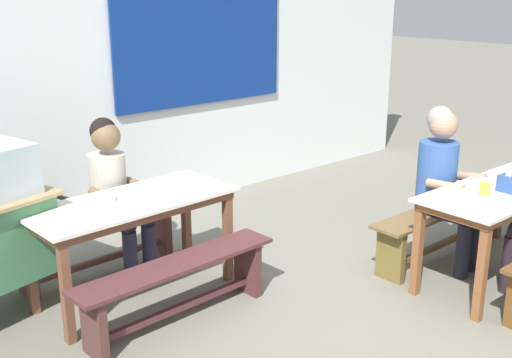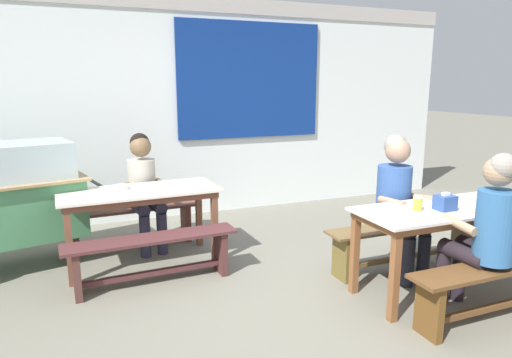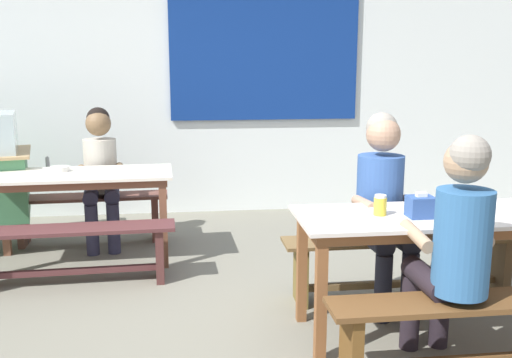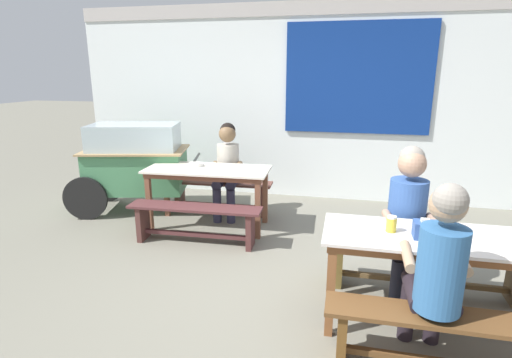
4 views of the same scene
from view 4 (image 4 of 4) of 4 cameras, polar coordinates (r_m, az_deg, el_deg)
name	(u,v)px [view 4 (image 4 of 4)]	position (r m, az deg, el deg)	size (l,w,h in m)	color
ground_plane	(286,288)	(3.77, 4.36, -15.28)	(40.00, 40.00, 0.00)	slate
backdrop_wall	(319,99)	(6.11, 8.92, 11.17)	(7.44, 0.23, 2.86)	white
dining_table_far	(208,175)	(4.95, -6.87, 0.58)	(1.53, 0.71, 0.76)	silver
dining_table_near	(443,247)	(3.23, 25.07, -8.74)	(1.71, 0.64, 0.76)	silver
bench_far_back	(220,192)	(5.54, -5.12, -1.81)	(1.44, 0.35, 0.44)	brown
bench_far_front	(195,219)	(4.58, -8.70, -5.60)	(1.52, 0.34, 0.44)	#512A2B
bench_near_back	(424,262)	(3.86, 22.86, -10.81)	(1.69, 0.29, 0.44)	brown
bench_near_front	(454,337)	(2.95, 26.35, -19.51)	(1.60, 0.28, 0.44)	brown
food_cart	(135,160)	(5.76, -16.93, 2.55)	(1.85, 1.14, 1.22)	#488A5B
person_center_facing	(227,164)	(5.32, -4.15, 2.21)	(0.44, 0.58, 1.25)	#2F2E46
person_right_near_table	(408,213)	(3.60, 20.89, -4.55)	(0.44, 0.55, 1.31)	#202330
person_near_front	(437,266)	(2.78, 24.44, -11.28)	(0.40, 0.55, 1.29)	black
tissue_box	(424,230)	(3.10, 22.88, -6.68)	(0.15, 0.13, 0.15)	#2D4D92
condiment_jar	(391,224)	(3.13, 18.74, -6.10)	(0.07, 0.07, 0.12)	yellow
soup_bowl	(197,164)	(5.05, -8.35, 2.07)	(0.16, 0.16, 0.04)	silver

